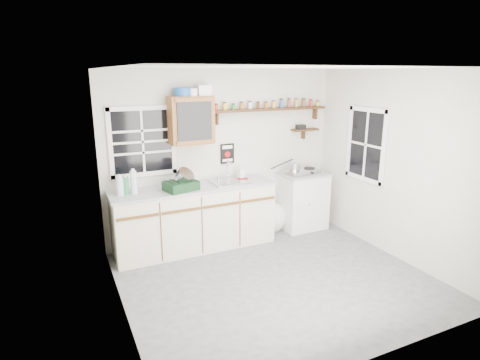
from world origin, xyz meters
name	(u,v)px	position (x,y,z in m)	size (l,w,h in m)	color
room	(278,181)	(0.00, 0.00, 1.25)	(3.64, 3.24, 2.54)	#49494B
main_cabinet	(195,217)	(-0.58, 1.30, 0.46)	(2.31, 0.63, 0.92)	beige
right_cabinet	(302,200)	(1.25, 1.32, 0.46)	(0.73, 0.57, 0.91)	silver
sink	(229,181)	(-0.05, 1.30, 0.93)	(0.52, 0.44, 0.29)	#AFAFB4
upper_cabinet	(191,120)	(-0.55, 1.44, 1.82)	(0.60, 0.32, 0.65)	brown
upper_cabinet_clutter	(191,91)	(-0.54, 1.44, 2.21)	(0.50, 0.24, 0.14)	#194BA6
spice_shelf	(270,108)	(0.73, 1.51, 1.93)	(1.91, 0.18, 0.35)	black
secondary_shelf	(304,129)	(1.36, 1.52, 1.58)	(0.45, 0.16, 0.24)	black
warning_sign	(227,154)	(0.05, 1.59, 1.28)	(0.22, 0.02, 0.30)	black
window_back	(143,142)	(-1.20, 1.59, 1.55)	(0.93, 0.03, 0.98)	black
window_right	(366,145)	(1.79, 0.55, 1.45)	(0.03, 0.78, 1.08)	black
water_bottles	(127,184)	(-1.49, 1.31, 1.06)	(0.26, 0.10, 0.33)	silver
dish_rack	(182,183)	(-0.79, 1.20, 1.02)	(0.48, 0.40, 0.31)	black
soap_bottle	(241,172)	(0.19, 1.41, 1.02)	(0.09, 0.09, 0.20)	silver
rag	(243,179)	(0.18, 1.32, 0.93)	(0.15, 0.13, 0.02)	maroon
hotplate	(302,171)	(1.21, 1.31, 0.95)	(0.61, 0.38, 0.08)	#AFAFB4
saucepan	(294,167)	(1.06, 1.31, 1.04)	(0.42, 0.25, 0.18)	#AFAFB4
trash_bag	(271,217)	(0.73, 1.40, 0.22)	(0.45, 0.41, 0.52)	silver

